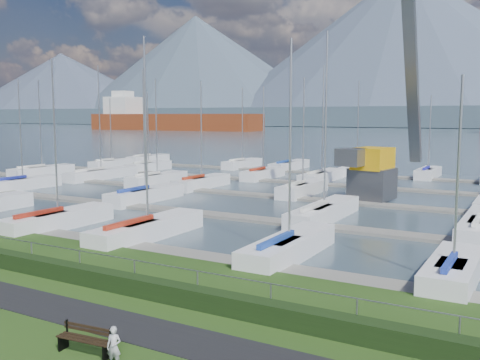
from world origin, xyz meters
The scene contains 9 objects.
path centered at (0.00, -3.00, 0.01)m, with size 160.00×2.00×0.04m, color black.
hedge centered at (0.00, -0.40, 0.35)m, with size 80.00×0.70×0.70m, color black.
fence centered at (0.00, 0.00, 1.20)m, with size 0.04×0.04×80.00m, color gray.
docks centered at (0.00, 26.00, -0.22)m, with size 90.00×41.60×0.25m.
bench_right centered at (4.55, -5.12, 0.42)m, with size 1.83×0.60×0.85m.
person centered at (5.61, -5.10, 0.58)m, with size 0.42×0.28×1.16m, color #AEACB3.
crane centered at (3.97, 29.49, 5.33)m, with size 4.89×13.34×22.35m.
cargo_ship_west centered at (-143.98, 193.76, 3.66)m, with size 88.24×22.97×21.50m.
sailboat_fleet centered at (-1.17, 28.61, 5.43)m, with size 75.31×49.87×12.98m.
Camera 1 is at (15.74, -15.80, 6.88)m, focal length 40.00 mm.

